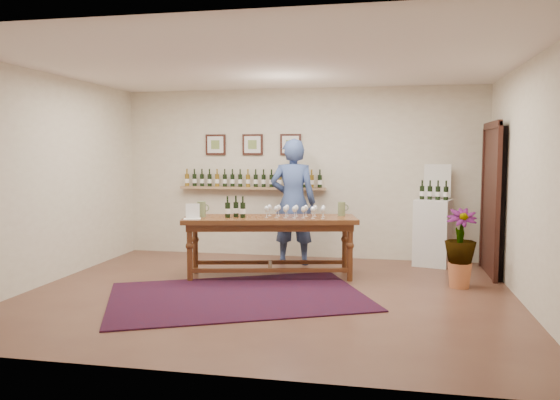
% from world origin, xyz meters
% --- Properties ---
extents(ground, '(6.00, 6.00, 0.00)m').
position_xyz_m(ground, '(0.00, 0.00, 0.00)').
color(ground, '#512F24').
rests_on(ground, ground).
extents(room_shell, '(6.00, 6.00, 6.00)m').
position_xyz_m(room_shell, '(2.11, 1.86, 1.12)').
color(room_shell, beige).
rests_on(room_shell, ground).
extents(rug, '(3.59, 3.09, 0.02)m').
position_xyz_m(rug, '(-0.32, -0.21, 0.01)').
color(rug, '#480C16').
rests_on(rug, ground).
extents(tasting_table, '(2.50, 1.24, 0.85)m').
position_xyz_m(tasting_table, '(-0.16, 0.92, 0.72)').
color(tasting_table, '#4F2B13').
rests_on(tasting_table, ground).
extents(table_glasses, '(1.22, 0.33, 0.17)m').
position_xyz_m(table_glasses, '(0.18, 0.97, 0.93)').
color(table_glasses, silver).
rests_on(table_glasses, tasting_table).
extents(table_bottles, '(0.27, 0.17, 0.27)m').
position_xyz_m(table_bottles, '(-0.63, 0.79, 0.98)').
color(table_bottles, black).
rests_on(table_bottles, tasting_table).
extents(pitcher_left, '(0.17, 0.17, 0.22)m').
position_xyz_m(pitcher_left, '(-1.11, 0.74, 0.96)').
color(pitcher_left, '#647146').
rests_on(pitcher_left, tasting_table).
extents(pitcher_right, '(0.15, 0.15, 0.20)m').
position_xyz_m(pitcher_right, '(0.80, 1.29, 0.95)').
color(pitcher_right, '#647146').
rests_on(pitcher_right, tasting_table).
extents(menu_card, '(0.27, 0.23, 0.21)m').
position_xyz_m(menu_card, '(-1.16, 0.52, 0.95)').
color(menu_card, silver).
rests_on(menu_card, tasting_table).
extents(display_pedestal, '(0.63, 0.63, 1.02)m').
position_xyz_m(display_pedestal, '(2.14, 2.19, 0.51)').
color(display_pedestal, silver).
rests_on(display_pedestal, ground).
extents(pedestal_bottles, '(0.28, 0.14, 0.27)m').
position_xyz_m(pedestal_bottles, '(2.14, 2.16, 1.16)').
color(pedestal_bottles, black).
rests_on(pedestal_bottles, display_pedestal).
extents(info_sign, '(0.40, 0.13, 0.57)m').
position_xyz_m(info_sign, '(2.21, 2.37, 1.31)').
color(info_sign, silver).
rests_on(info_sign, display_pedestal).
extents(potted_plant, '(0.48, 0.48, 0.89)m').
position_xyz_m(potted_plant, '(2.38, 0.79, 0.52)').
color(potted_plant, '#BD693F').
rests_on(potted_plant, ground).
extents(person, '(0.74, 0.50, 1.96)m').
position_xyz_m(person, '(-0.00, 1.86, 0.98)').
color(person, '#35497E').
rests_on(person, ground).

